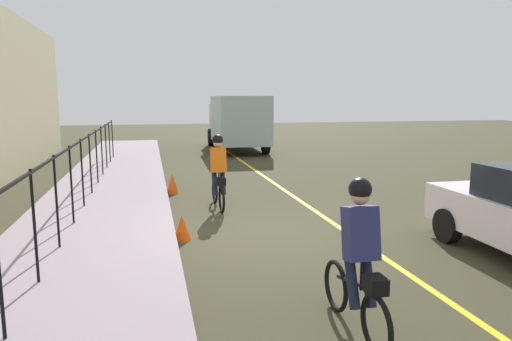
{
  "coord_description": "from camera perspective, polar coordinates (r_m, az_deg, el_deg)",
  "views": [
    {
      "loc": [
        -8.79,
        2.21,
        2.69
      ],
      "look_at": [
        1.67,
        -0.2,
        1.0
      ],
      "focal_mm": 32.37,
      "sensor_mm": 36.0,
      "label": 1
    }
  ],
  "objects": [
    {
      "name": "ground_plane",
      "position": [
        9.45,
        1.12,
        -7.59
      ],
      "size": [
        80.0,
        80.0,
        0.0
      ],
      "primitive_type": "plane",
      "color": "#393723"
    },
    {
      "name": "lane_line_centre",
      "position": [
        9.95,
        10.16,
        -6.87
      ],
      "size": [
        36.0,
        0.12,
        0.01
      ],
      "primitive_type": "cube",
      "color": "yellow",
      "rests_on": "ground"
    },
    {
      "name": "sidewalk",
      "position": [
        9.24,
        -19.99,
        -8.04
      ],
      "size": [
        40.0,
        3.2,
        0.15
      ],
      "primitive_type": "cube",
      "color": "gray",
      "rests_on": "ground"
    },
    {
      "name": "iron_fence",
      "position": [
        10.01,
        -21.96,
        0.36
      ],
      "size": [
        22.04,
        0.04,
        1.6
      ],
      "color": "black",
      "rests_on": "sidewalk"
    },
    {
      "name": "cyclist_lead",
      "position": [
        11.24,
        -4.68,
        -0.18
      ],
      "size": [
        1.71,
        0.37,
        1.83
      ],
      "rotation": [
        0.0,
        0.0,
        0.02
      ],
      "color": "black",
      "rests_on": "ground"
    },
    {
      "name": "cyclist_follow",
      "position": [
        5.41,
        12.61,
        -10.48
      ],
      "size": [
        1.71,
        0.37,
        1.83
      ],
      "rotation": [
        0.0,
        0.0,
        0.02
      ],
      "color": "black",
      "rests_on": "ground"
    },
    {
      "name": "box_truck_background",
      "position": [
        23.92,
        -2.37,
        6.22
      ],
      "size": [
        6.78,
        2.72,
        2.78
      ],
      "rotation": [
        0.0,
        0.0,
        -0.03
      ],
      "color": "#A8BCBD",
      "rests_on": "ground"
    },
    {
      "name": "traffic_cone_near",
      "position": [
        8.98,
        -9.14,
        -6.98
      ],
      "size": [
        0.36,
        0.36,
        0.48
      ],
      "primitive_type": "cone",
      "color": "#EE510A",
      "rests_on": "ground"
    },
    {
      "name": "traffic_cone_far",
      "position": [
        13.32,
        -10.3,
        -1.59
      ],
      "size": [
        0.36,
        0.36,
        0.57
      ],
      "primitive_type": "cone",
      "color": "#F35116",
      "rests_on": "ground"
    }
  ]
}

